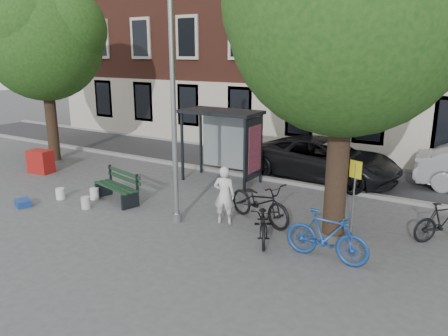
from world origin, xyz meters
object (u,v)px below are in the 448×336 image
bike_c (264,222)px  red_stand (41,161)px  car_dark (323,159)px  bus_shelter (232,130)px  bike_b (327,236)px  lamppost (174,123)px  painter (224,195)px  bike_a (260,202)px  bike_d (444,221)px  notice_sign (355,181)px  bench (118,188)px

bike_c → red_stand: 10.39m
bike_c → red_stand: (-10.33, 1.20, -0.03)m
car_dark → bus_shelter: bearing=133.8°
bus_shelter → bike_b: (4.95, -4.22, -1.33)m
bus_shelter → red_stand: size_ratio=3.17×
lamppost → red_stand: (-7.68, 1.33, -2.33)m
painter → bike_a: bearing=-162.1°
painter → bike_d: (5.30, 1.84, -0.30)m
car_dark → notice_sign: (2.36, -4.62, 0.68)m
lamppost → bike_c: 3.51m
bike_a → bench: bearing=119.2°
bike_c → notice_sign: bearing=11.8°
bike_b → bike_d: bike_b is taller
bike_d → notice_sign: notice_sign is taller
bus_shelter → painter: 4.10m
lamppost → bench: bearing=171.6°
bike_d → red_stand: bike_d is taller
bus_shelter → notice_sign: size_ratio=1.43×
car_dark → painter: bearing=176.6°
bike_b → bike_d: size_ratio=1.15×
bike_a → red_stand: size_ratio=2.51×
bus_shelter → bike_d: bearing=-13.2°
bench → bike_b: (6.96, -0.50, 0.15)m
bench → bike_a: bike_a is taller
bike_d → red_stand: (-14.18, -1.11, -0.06)m
bus_shelter → bike_b: size_ratio=1.45×
bike_b → red_stand: (-12.02, 1.44, -0.14)m
bike_b → bike_d: 3.35m
bike_a → bike_d: bike_a is taller
bus_shelter → bike_a: size_ratio=1.26×
bus_shelter → notice_sign: bus_shelter is taller
lamppost → car_dark: (2.09, 6.23, -2.01)m
painter → car_dark: 5.70m
bike_c → bike_d: 4.49m
bench → bike_c: 5.27m
bike_b → red_stand: 12.11m
bench → lamppost: bearing=6.5°
bus_shelter → car_dark: (2.69, 2.12, -1.15)m
bike_c → notice_sign: notice_sign is taller
bike_b → car_dark: size_ratio=0.35×
bike_c → red_stand: bike_c is taller
painter → bench: 3.84m
painter → notice_sign: 3.46m
car_dark → bike_a: bearing=-175.4°
bike_b → notice_sign: size_ratio=0.99×
bench → painter: bearing=18.1°
bike_c → bike_d: (3.86, 2.31, 0.03)m
bike_d → bike_a: bearing=60.1°
bike_d → notice_sign: (-2.06, -0.83, 0.94)m
lamppost → bus_shelter: bearing=98.4°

